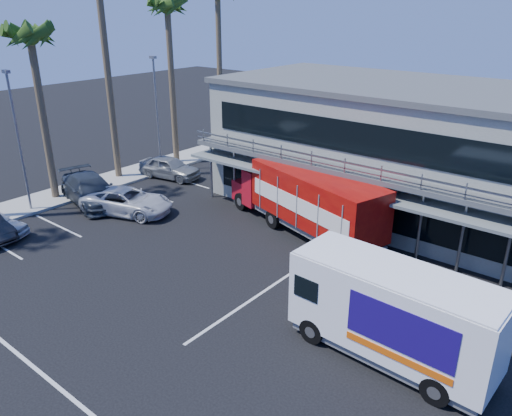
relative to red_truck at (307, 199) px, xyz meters
The scene contains 13 objects.
ground 8.91m from the red_truck, 90.36° to the right, with size 120.00×120.00×0.00m, color black.
building 7.11m from the red_truck, 64.72° to the left, with size 22.40×12.00×7.30m.
curb_strip 15.40m from the red_truck, 169.83° to the right, with size 3.00×32.00×0.16m, color #A5A399.
palm_c 17.59m from the red_truck, 159.13° to the right, with size 2.80×2.80×10.75m.
palm_e 17.64m from the red_truck, 163.76° to the left, with size 2.80×2.80×12.25m.
palm_f 20.42m from the red_truck, 147.11° to the left, with size 2.80×2.80×13.25m.
light_pole_near 16.41m from the red_truck, 151.62° to the right, with size 0.50×0.25×8.09m.
light_pole_far 14.67m from the red_truck, behind, with size 0.50×0.25×8.09m.
red_truck is the anchor object (origin of this frame).
white_van 10.35m from the red_truck, 40.34° to the right, with size 7.01×2.63×3.38m.
parked_car_c 10.54m from the red_truck, 155.76° to the right, with size 2.45×5.31×1.48m, color silver.
parked_car_d 13.45m from the red_truck, 159.47° to the right, with size 2.38×5.84×1.70m, color #2C333B.
parked_car_e 12.62m from the red_truck, behind, with size 1.80×4.47×1.52m, color gray.
Camera 1 is at (13.24, -11.75, 11.29)m, focal length 35.00 mm.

